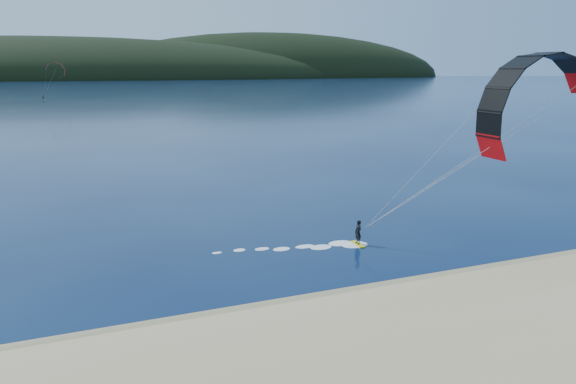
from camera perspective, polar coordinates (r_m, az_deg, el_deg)
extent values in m
plane|color=#071334|center=(22.24, -3.24, -19.83)|extent=(1800.00, 1800.00, 0.00)
cube|color=#897A50|center=(25.95, -6.25, -14.44)|extent=(220.00, 2.50, 0.10)
ellipsoid|color=black|center=(739.17, -24.20, 11.91)|extent=(840.00, 280.00, 110.00)
ellipsoid|color=black|center=(821.79, -1.38, 13.20)|extent=(600.00, 240.00, 140.00)
cube|color=yellow|center=(36.18, 8.13, -6.03)|extent=(0.55, 1.46, 0.08)
imported|color=black|center=(35.88, 8.18, -4.65)|extent=(0.46, 0.67, 1.77)
cylinder|color=gray|center=(34.70, 17.90, 1.64)|extent=(0.02, 0.02, 13.37)
cube|color=yellow|center=(231.95, -26.59, 9.56)|extent=(0.70, 1.51, 0.08)
imported|color=black|center=(231.90, -26.62, 9.79)|extent=(0.81, 0.97, 1.79)
cylinder|color=gray|center=(228.96, -26.02, 11.22)|extent=(0.02, 0.02, 12.74)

